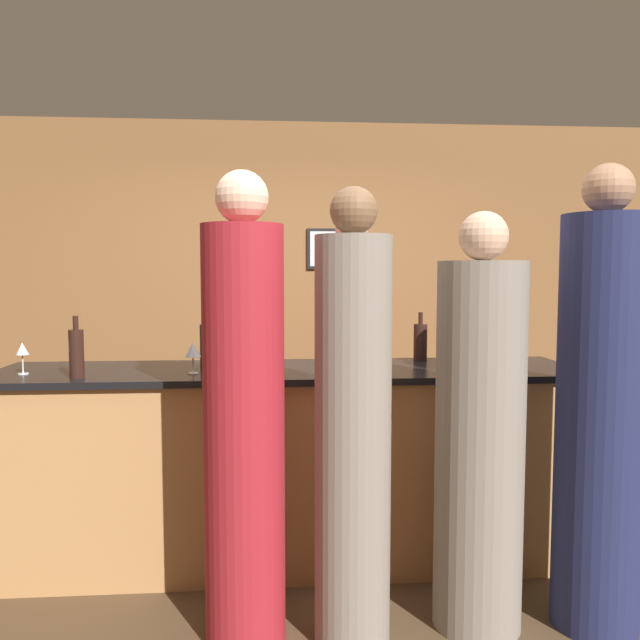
% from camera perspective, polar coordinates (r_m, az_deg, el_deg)
% --- Properties ---
extents(ground_plane, '(14.00, 14.00, 0.00)m').
position_cam_1_polar(ground_plane, '(3.64, -2.74, -20.88)').
color(ground_plane, '#4C3823').
extents(back_wall, '(8.00, 0.08, 2.80)m').
position_cam_1_polar(back_wall, '(5.30, -3.39, 2.73)').
color(back_wall, brown).
rests_on(back_wall, ground_plane).
extents(bar_counter, '(3.08, 0.71, 1.04)m').
position_cam_1_polar(bar_counter, '(3.45, -2.77, -13.00)').
color(bar_counter, '#B27F4C').
rests_on(bar_counter, ground_plane).
extents(bartender, '(0.39, 0.39, 1.95)m').
position_cam_1_polar(bartender, '(4.14, 2.86, -4.65)').
color(bartender, maroon).
rests_on(bartender, ground_plane).
extents(guest_0, '(0.37, 0.37, 2.01)m').
position_cam_1_polar(guest_0, '(2.98, 24.25, -7.99)').
color(guest_0, '#1E234C').
rests_on(guest_0, ground_plane).
extents(guest_1, '(0.34, 0.34, 1.97)m').
position_cam_1_polar(guest_1, '(2.64, -6.97, -9.49)').
color(guest_1, maroon).
rests_on(guest_1, ground_plane).
extents(guest_2, '(0.38, 0.38, 1.81)m').
position_cam_1_polar(guest_2, '(2.83, 14.38, -10.46)').
color(guest_2, gray).
rests_on(guest_2, ground_plane).
extents(guest_3, '(0.32, 0.32, 1.90)m').
position_cam_1_polar(guest_3, '(2.62, 3.02, -10.28)').
color(guest_3, gray).
rests_on(guest_3, ground_plane).
extents(wine_bottle_0, '(0.07, 0.07, 0.30)m').
position_cam_1_polar(wine_bottle_0, '(3.24, -21.37, -2.80)').
color(wine_bottle_0, black).
rests_on(wine_bottle_0, bar_counter).
extents(wine_bottle_1, '(0.07, 0.07, 0.32)m').
position_cam_1_polar(wine_bottle_1, '(3.33, -10.33, -2.32)').
color(wine_bottle_1, black).
rests_on(wine_bottle_1, bar_counter).
extents(wine_bottle_2, '(0.08, 0.08, 0.28)m').
position_cam_1_polar(wine_bottle_2, '(3.65, 9.16, -1.95)').
color(wine_bottle_2, black).
rests_on(wine_bottle_2, bar_counter).
extents(ice_bucket, '(0.18, 0.18, 0.18)m').
position_cam_1_polar(ice_bucket, '(3.49, -6.81, -2.54)').
color(ice_bucket, '#9E9993').
rests_on(ice_bucket, bar_counter).
extents(wine_glass_0, '(0.06, 0.06, 0.17)m').
position_cam_1_polar(wine_glass_0, '(3.40, 14.16, -2.28)').
color(wine_glass_0, silver).
rests_on(wine_glass_0, bar_counter).
extents(wine_glass_1, '(0.06, 0.06, 0.16)m').
position_cam_1_polar(wine_glass_1, '(3.46, -25.57, -2.50)').
color(wine_glass_1, silver).
rests_on(wine_glass_1, bar_counter).
extents(wine_glass_2, '(0.08, 0.08, 0.16)m').
position_cam_1_polar(wine_glass_2, '(3.20, -11.55, -2.76)').
color(wine_glass_2, silver).
rests_on(wine_glass_2, bar_counter).
extents(wine_glass_3, '(0.07, 0.07, 0.16)m').
position_cam_1_polar(wine_glass_3, '(3.23, -6.76, -2.59)').
color(wine_glass_3, silver).
rests_on(wine_glass_3, bar_counter).
extents(wine_glass_4, '(0.06, 0.06, 0.17)m').
position_cam_1_polar(wine_glass_4, '(3.19, 11.67, -2.57)').
color(wine_glass_4, silver).
rests_on(wine_glass_4, bar_counter).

